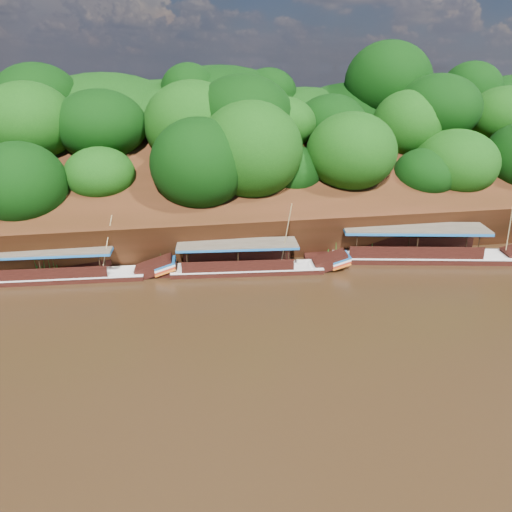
{
  "coord_description": "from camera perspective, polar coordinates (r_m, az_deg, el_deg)",
  "views": [
    {
      "loc": [
        -5.22,
        -26.68,
        14.37
      ],
      "look_at": [
        1.0,
        7.0,
        1.47
      ],
      "focal_mm": 35.0,
      "sensor_mm": 36.0,
      "label": 1
    }
  ],
  "objects": [
    {
      "name": "ground",
      "position": [
        30.75,
        0.55,
        -7.22
      ],
      "size": [
        160.0,
        160.0,
        0.0
      ],
      "primitive_type": "plane",
      "color": "black",
      "rests_on": "ground"
    },
    {
      "name": "boat_2",
      "position": [
        38.66,
        -20.74,
        -1.76
      ],
      "size": [
        14.89,
        3.09,
        5.15
      ],
      "rotation": [
        0.0,
        0.0,
        -0.07
      ],
      "color": "black",
      "rests_on": "ground"
    },
    {
      "name": "boat_1",
      "position": [
        37.49,
        0.02,
        -1.04
      ],
      "size": [
        13.55,
        3.33,
        5.96
      ],
      "rotation": [
        0.0,
        0.0,
        -0.1
      ],
      "color": "black",
      "rests_on": "ground"
    },
    {
      "name": "riverbank",
      "position": [
        51.23,
        -4.33,
        6.48
      ],
      "size": [
        120.0,
        30.06,
        19.4
      ],
      "color": "black",
      "rests_on": "ground"
    },
    {
      "name": "boat_0",
      "position": [
        42.18,
        19.69,
        0.36
      ],
      "size": [
        17.06,
        5.63,
        6.3
      ],
      "rotation": [
        0.0,
        0.0,
        -0.2
      ],
      "color": "black",
      "rests_on": "ground"
    },
    {
      "name": "reeds",
      "position": [
        38.73,
        -6.93,
        0.14
      ],
      "size": [
        48.54,
        2.25,
        2.14
      ],
      "color": "#216519",
      "rests_on": "ground"
    }
  ]
}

